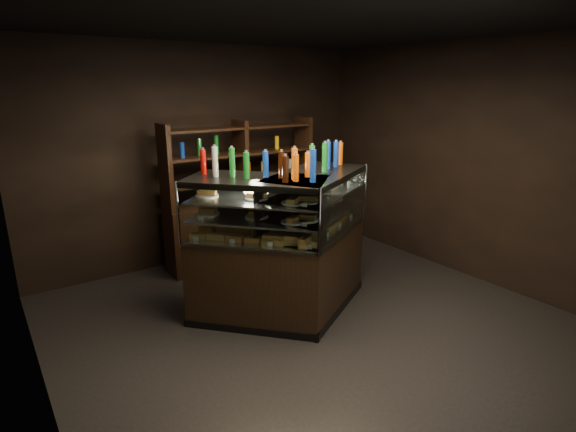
% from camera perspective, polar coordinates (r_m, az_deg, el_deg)
% --- Properties ---
extents(ground, '(5.00, 5.00, 0.00)m').
position_cam_1_polar(ground, '(4.95, 3.14, -13.41)').
color(ground, black).
rests_on(ground, ground).
extents(room_shell, '(5.02, 5.02, 3.01)m').
position_cam_1_polar(room_shell, '(4.33, 3.54, 9.49)').
color(room_shell, black).
rests_on(room_shell, ground).
extents(display_case, '(2.22, 1.55, 1.57)m').
position_cam_1_polar(display_case, '(4.95, -0.18, -6.68)').
color(display_case, black).
rests_on(display_case, ground).
extents(food_display, '(1.81, 1.07, 0.48)m').
position_cam_1_polar(food_display, '(4.73, -0.15, 0.30)').
color(food_display, '#CF914A').
rests_on(food_display, display_case).
extents(bottles_top, '(1.64, 0.93, 0.30)m').
position_cam_1_polar(bottles_top, '(4.62, -0.21, 6.94)').
color(bottles_top, silver).
rests_on(bottles_top, display_case).
extents(potted_conifer, '(0.32, 0.32, 0.68)m').
position_cam_1_polar(potted_conifer, '(5.50, 6.83, -5.88)').
color(potted_conifer, black).
rests_on(potted_conifer, ground).
extents(back_shelving, '(2.21, 0.44, 2.00)m').
position_cam_1_polar(back_shelving, '(6.46, -5.80, -0.33)').
color(back_shelving, black).
rests_on(back_shelving, ground).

